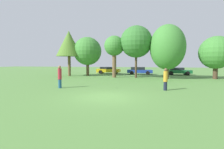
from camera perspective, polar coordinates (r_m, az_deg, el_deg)
name	(u,v)px	position (r m, az deg, el deg)	size (l,w,h in m)	color
ground_plane	(106,97)	(10.60, -2.16, -7.49)	(120.00, 120.00, 0.00)	#54843D
person_thrower	(60,76)	(14.55, -17.31, -0.62)	(0.31, 0.31, 1.86)	navy
person_catcher	(165,79)	(13.39, 17.69, -1.49)	(0.31, 0.31, 1.69)	#191E33
frisbee	(97,73)	(13.11, -5.06, 0.55)	(0.23, 0.22, 0.08)	orange
tree_0	(69,44)	(26.91, -14.42, 10.08)	(3.86, 3.86, 6.91)	brown
tree_1	(87,51)	(26.83, -8.33, 7.81)	(4.37, 4.37, 6.04)	brown
tree_2	(114,47)	(23.58, 0.77, 9.42)	(2.77, 2.77, 5.79)	brown
tree_3	(136,42)	(23.35, 8.22, 10.91)	(4.30, 4.30, 7.04)	#473323
tree_4	(168,47)	(22.87, 18.33, 8.76)	(4.45, 4.45, 6.93)	brown
tree_5	(216,53)	(25.02, 31.86, 6.31)	(4.12, 4.12, 5.41)	#473323
parked_car_yellow	(108,70)	(31.00, -1.29, 1.54)	(4.29, 1.83, 1.25)	gold
parked_car_blue	(139,71)	(29.60, 9.28, 1.34)	(4.30, 1.88, 1.28)	#1E389E
parked_car_green	(178,71)	(30.06, 21.44, 1.13)	(4.05, 1.99, 1.23)	#196633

